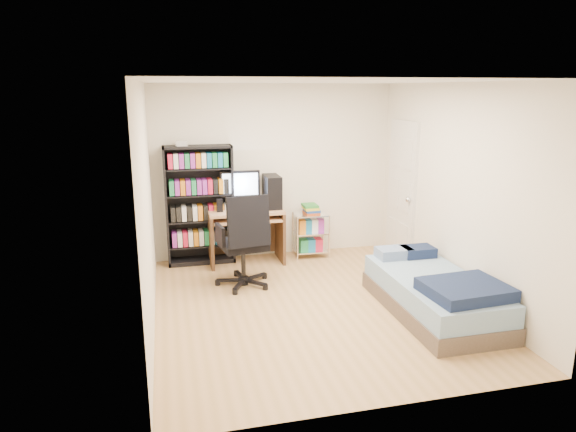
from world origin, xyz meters
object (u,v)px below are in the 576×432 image
object	(u,v)px
media_shelf	(200,204)
computer_desk	(252,213)
bed	(435,293)
office_chair	(244,257)

from	to	relation	value
media_shelf	computer_desk	size ratio (longest dim) A/B	1.33
media_shelf	bed	distance (m)	3.40
computer_desk	office_chair	size ratio (longest dim) A/B	1.09
media_shelf	office_chair	xyz separation A→B (m)	(0.46, -1.05, -0.48)
media_shelf	computer_desk	world-z (taller)	media_shelf
computer_desk	bed	size ratio (longest dim) A/B	0.70
media_shelf	computer_desk	xyz separation A→B (m)	(0.73, -0.10, -0.15)
computer_desk	office_chair	world-z (taller)	computer_desk
computer_desk	bed	distance (m)	2.83
office_chair	bed	distance (m)	2.32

